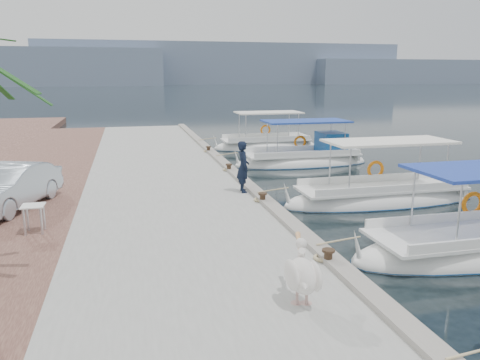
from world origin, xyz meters
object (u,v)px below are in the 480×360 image
fishing_caique_c (380,199)px  fishing_caique_e (266,146)px  fisherman (243,167)px  parked_car (10,187)px  pelican (302,274)px  fishing_caique_d (304,161)px

fishing_caique_c → fishing_caique_e: size_ratio=1.12×
fisherman → fishing_caique_e: bearing=-19.0°
fishing_caique_e → parked_car: fishing_caique_e is taller
pelican → parked_car: bearing=129.4°
fishing_caique_e → parked_car: bearing=-133.3°
fishing_caique_e → parked_car: (-11.79, -12.53, 1.04)m
pelican → fishing_caique_e: bearing=75.1°
fishing_caique_c → pelican: fishing_caique_c is taller
fishing_caique_e → fisherman: 13.06m
fisherman → parked_car: 7.33m
fishing_caique_e → pelican: fishing_caique_e is taller
pelican → fisherman: 8.14m
fishing_caique_d → parked_car: (-12.12, -6.96, 0.97)m
fishing_caique_e → pelican: bearing=-104.9°
fishing_caique_c → fishing_caique_d: (-0.05, 7.41, 0.07)m
fishing_caique_c → fishing_caique_d: size_ratio=1.05×
fishing_caique_e → parked_car: size_ratio=1.64×
fishing_caique_d → pelican: fishing_caique_d is taller
fishing_caique_c → parked_car: size_ratio=1.83×
fishing_caique_d → fisherman: 8.28m
fishing_caique_c → fisherman: (-4.85, 0.77, 1.26)m
fishing_caique_d → parked_car: 14.01m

